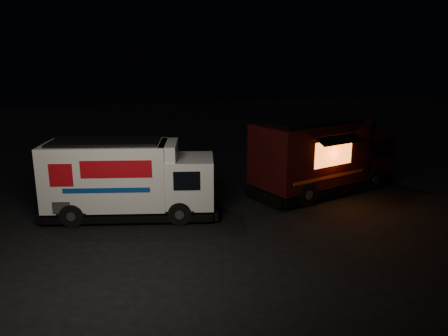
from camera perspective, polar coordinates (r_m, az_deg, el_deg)
ground at (r=14.71m, az=-6.09°, el=-8.40°), size 80.00×80.00×0.00m
white_truck at (r=15.99m, az=-12.08°, el=-1.38°), size 6.53×3.34×2.83m
red_truck at (r=19.12m, az=12.96°, el=1.65°), size 7.20×4.56×3.14m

